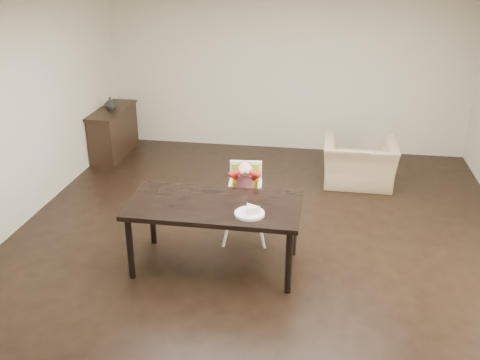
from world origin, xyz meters
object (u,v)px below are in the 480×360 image
object	(u,v)px
dining_table	(215,211)
sideboard	(114,132)
high_chair	(245,184)
armchair	(360,155)

from	to	relation	value
dining_table	sideboard	distance (m)	3.94
high_chair	armchair	distance (m)	2.31
sideboard	dining_table	bearing A→B (deg)	-52.82
armchair	sideboard	bearing A→B (deg)	-8.34
dining_table	high_chair	bearing A→B (deg)	72.47
dining_table	armchair	bearing A→B (deg)	57.35
dining_table	armchair	world-z (taller)	armchair
dining_table	high_chair	world-z (taller)	high_chair
high_chair	sideboard	distance (m)	3.57
high_chair	sideboard	size ratio (longest dim) A/B	0.78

